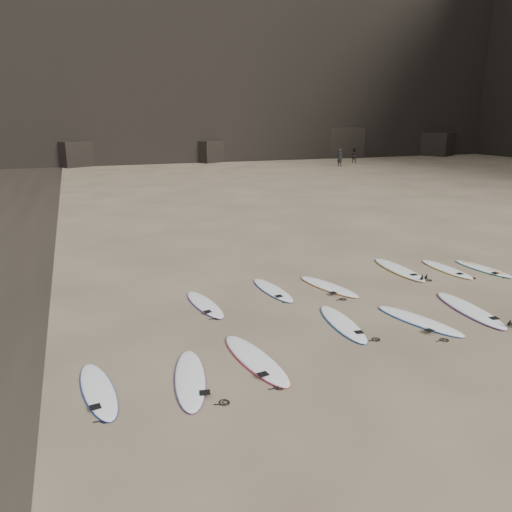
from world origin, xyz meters
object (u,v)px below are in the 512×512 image
Objects in this scene: surfboard_0 at (190,378)px; surfboard_11 at (98,390)px; surfboard_6 at (273,290)px; surfboard_4 at (470,309)px; person_a at (340,157)px; surfboard_5 at (205,304)px; surfboard_8 at (399,269)px; person_b at (354,155)px; surfboard_7 at (328,286)px; surfboard_3 at (419,320)px; surfboard_2 at (343,323)px; surfboard_9 at (446,269)px; surfboard_1 at (255,359)px; surfboard_10 at (483,268)px.

surfboard_11 is at bearing -174.83° from surfboard_0.
surfboard_4 is at bearing -42.50° from surfboard_6.
person_a is (20.43, 32.50, 0.83)m from surfboard_6.
surfboard_8 reaches higher than surfboard_5.
surfboard_4 is 1.77× the size of person_b.
surfboard_7 is (-2.63, 2.95, -0.01)m from surfboard_4.
person_b is at bearing 43.51° from surfboard_3.
surfboard_0 reaches higher than surfboard_5.
surfboard_2 is at bearing -81.71° from surfboard_6.
person_b is (21.32, 39.04, 0.72)m from surfboard_3.
surfboard_6 is (-2.60, 3.38, -0.00)m from surfboard_3.
surfboard_8 reaches higher than surfboard_9.
surfboard_1 reaches higher than surfboard_5.
surfboard_5 is 1.01× the size of surfboard_10.
surfboard_6 is 1.30× the size of person_a.
surfboard_1 is 1.08× the size of surfboard_2.
surfboard_3 reaches higher than surfboard_9.
surfboard_2 is 1.38× the size of person_a.
surfboard_4 is (3.61, -0.37, 0.01)m from surfboard_2.
surfboard_0 is 1.06× the size of surfboard_6.
person_a reaches higher than surfboard_4.
surfboard_5 is at bearing -171.34° from surfboard_8.
surfboard_4 reaches higher than surfboard_1.
surfboard_5 is 8.43m from surfboard_9.
surfboard_1 is 4.38m from surfboard_6.
surfboard_0 reaches higher than surfboard_11.
surfboard_11 is 49.22m from person_b.
surfboard_3 is 3.22m from surfboard_7.
surfboard_5 is 2.22m from surfboard_6.
surfboard_4 is at bearing 101.35° from person_b.
person_b is (29.08, 39.71, 0.73)m from surfboard_11.
surfboard_4 is 3.69m from surfboard_8.
surfboard_2 is 1.07× the size of surfboard_5.
surfboard_0 is 11.53m from surfboard_10.
surfboard_0 is at bearing -134.79° from surfboard_6.
surfboard_1 is at bearing -4.70° from surfboard_11.
surfboard_2 is 0.89× the size of surfboard_8.
surfboard_1 is 6.33m from surfboard_4.
surfboard_2 is at bearing 4.19° from surfboard_11.
person_a reaches higher than surfboard_1.
surfboard_5 is 0.83× the size of surfboard_8.
surfboard_4 reaches higher than surfboard_5.
surfboard_6 is at bearing 153.57° from surfboard_7.
surfboard_9 is (8.22, 3.84, -0.00)m from surfboard_1.
person_b reaches higher than surfboard_11.
surfboard_2 reaches higher than surfboard_7.
surfboard_10 is 1.28× the size of person_a.
surfboard_4 is 1.55× the size of person_a.
surfboard_10 is (2.73, -0.87, -0.01)m from surfboard_8.
surfboard_5 is 6.94m from surfboard_8.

